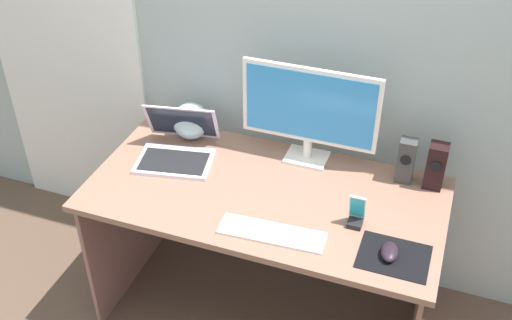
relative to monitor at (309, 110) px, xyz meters
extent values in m
plane|color=brown|center=(-0.10, -0.28, -0.96)|extent=(8.00, 8.00, 0.00)
cube|color=#A0ACAD|center=(-0.10, 0.18, 0.29)|extent=(6.00, 0.04, 2.50)
cube|color=white|center=(-1.27, 0.15, 0.05)|extent=(0.82, 0.02, 2.02)
cube|color=#8E6452|center=(-0.10, -0.28, -0.26)|extent=(1.44, 0.72, 0.03)
cube|color=#8C5E57|center=(-0.77, -0.28, -0.62)|extent=(0.02, 0.68, 0.69)
cube|color=#926053|center=(0.58, -0.28, -0.62)|extent=(0.02, 0.68, 0.69)
cube|color=white|center=(0.00, 0.00, -0.24)|extent=(0.18, 0.14, 0.01)
cylinder|color=white|center=(0.00, 0.00, -0.19)|extent=(0.04, 0.04, 0.08)
cube|color=white|center=(0.00, 0.00, 0.02)|extent=(0.58, 0.02, 0.34)
cube|color=#338CD8|center=(0.00, -0.01, 0.02)|extent=(0.54, 0.00, 0.30)
cube|color=black|center=(0.53, -0.01, -0.14)|extent=(0.08, 0.07, 0.20)
cylinder|color=black|center=(0.53, -0.05, -0.12)|extent=(0.05, 0.00, 0.05)
cube|color=#363838|center=(0.42, -0.01, -0.15)|extent=(0.07, 0.06, 0.20)
cylinder|color=black|center=(0.42, -0.04, -0.12)|extent=(0.04, 0.00, 0.04)
cube|color=silver|center=(-0.52, -0.22, -0.24)|extent=(0.35, 0.28, 0.02)
cube|color=black|center=(-0.52, -0.24, -0.23)|extent=(0.31, 0.21, 0.00)
cube|color=silver|center=(-0.55, -0.07, -0.13)|extent=(0.33, 0.15, 0.20)
cube|color=#1E2333|center=(-0.55, -0.08, -0.13)|extent=(0.30, 0.13, 0.17)
sphere|color=silver|center=(-0.54, -0.01, -0.16)|extent=(0.17, 0.17, 0.17)
cube|color=white|center=(0.01, -0.51, -0.24)|extent=(0.40, 0.14, 0.01)
cube|color=black|center=(0.46, -0.47, -0.24)|extent=(0.25, 0.20, 0.00)
ellipsoid|color=black|center=(0.44, -0.47, -0.22)|extent=(0.07, 0.11, 0.04)
cube|color=black|center=(0.29, -0.35, -0.23)|extent=(0.06, 0.05, 0.02)
cube|color=silver|center=(0.29, -0.34, -0.17)|extent=(0.06, 0.04, 0.12)
cube|color=#26A5BF|center=(0.29, -0.34, -0.16)|extent=(0.05, 0.03, 0.10)
camera|label=1|loc=(0.54, -2.11, 1.31)|focal=43.22mm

